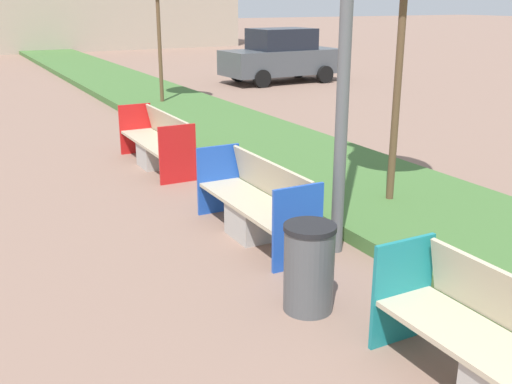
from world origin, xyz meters
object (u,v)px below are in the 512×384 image
bench_red_frame (157,146)px  litter_bin (309,268)px  bench_blue_frame (256,208)px  parked_car_distant (281,56)px

bench_red_frame → litter_bin: 5.60m
bench_blue_frame → parked_car_distant: 14.61m
litter_bin → parked_car_distant: size_ratio=0.20×
bench_red_frame → parked_car_distant: 11.60m
litter_bin → parked_car_distant: parked_car_distant is taller
bench_red_frame → litter_bin: bench_red_frame is taller
bench_blue_frame → bench_red_frame: size_ratio=0.92×
bench_red_frame → parked_car_distant: bearing=49.0°
bench_blue_frame → litter_bin: bench_blue_frame is taller
bench_blue_frame → litter_bin: 1.92m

